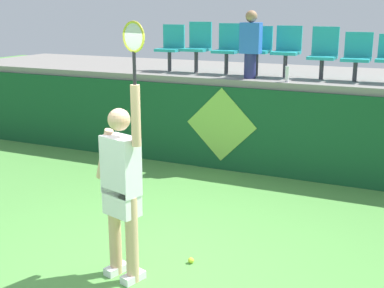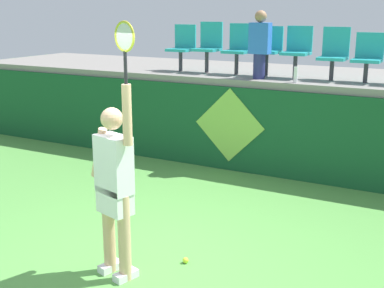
% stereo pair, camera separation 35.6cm
% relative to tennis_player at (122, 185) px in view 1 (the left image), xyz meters
% --- Properties ---
extents(ground_plane, '(40.00, 40.00, 0.00)m').
position_rel_tennis_player_xyz_m(ground_plane, '(0.16, 0.17, -1.01)').
color(ground_plane, '#519342').
extents(court_back_wall, '(13.59, 0.20, 1.45)m').
position_rel_tennis_player_xyz_m(court_back_wall, '(0.16, 3.96, -0.29)').
color(court_back_wall, '#144C28').
rests_on(court_back_wall, ground_plane).
extents(spectator_platform, '(13.59, 2.82, 0.12)m').
position_rel_tennis_player_xyz_m(spectator_platform, '(0.16, 5.32, 0.49)').
color(spectator_platform, gray).
rests_on(spectator_platform, court_back_wall).
extents(tennis_player, '(0.73, 0.36, 2.61)m').
position_rel_tennis_player_xyz_m(tennis_player, '(0.00, 0.00, 0.00)').
color(tennis_player, white).
rests_on(tennis_player, ground_plane).
extents(tennis_ball, '(0.07, 0.07, 0.07)m').
position_rel_tennis_player_xyz_m(tennis_ball, '(0.50, 0.56, -0.98)').
color(tennis_ball, '#D1E533').
rests_on(tennis_ball, ground_plane).
extents(water_bottle, '(0.07, 0.07, 0.25)m').
position_rel_tennis_player_xyz_m(water_bottle, '(0.59, 4.05, 0.68)').
color(water_bottle, white).
rests_on(water_bottle, spectator_platform).
extents(stadium_chair_0, '(0.44, 0.42, 0.86)m').
position_rel_tennis_player_xyz_m(stadium_chair_0, '(-1.81, 4.65, 1.03)').
color(stadium_chair_0, '#38383D').
rests_on(stadium_chair_0, spectator_platform).
extents(stadium_chair_1, '(0.44, 0.42, 0.91)m').
position_rel_tennis_player_xyz_m(stadium_chair_1, '(-1.26, 4.66, 1.06)').
color(stadium_chair_1, '#38383D').
rests_on(stadium_chair_1, spectator_platform).
extents(stadium_chair_2, '(0.44, 0.42, 0.89)m').
position_rel_tennis_player_xyz_m(stadium_chair_2, '(-0.66, 4.66, 1.05)').
color(stadium_chair_2, '#38383D').
rests_on(stadium_chair_2, spectator_platform).
extents(stadium_chair_3, '(0.44, 0.42, 0.85)m').
position_rel_tennis_player_xyz_m(stadium_chair_3, '(-0.10, 4.65, 1.04)').
color(stadium_chair_3, '#38383D').
rests_on(stadium_chair_3, spectator_platform).
extents(stadium_chair_4, '(0.44, 0.42, 0.86)m').
position_rel_tennis_player_xyz_m(stadium_chair_4, '(0.41, 4.65, 1.04)').
color(stadium_chair_4, '#38383D').
rests_on(stadium_chair_4, spectator_platform).
extents(stadium_chair_5, '(0.44, 0.42, 0.86)m').
position_rel_tennis_player_xyz_m(stadium_chair_5, '(1.03, 4.66, 1.01)').
color(stadium_chair_5, '#38383D').
rests_on(stadium_chair_5, spectator_platform).
extents(stadium_chair_6, '(0.44, 0.42, 0.78)m').
position_rel_tennis_player_xyz_m(stadium_chair_6, '(1.57, 4.65, 0.98)').
color(stadium_chair_6, '#38383D').
rests_on(stadium_chair_6, spectator_platform).
extents(spectator_0, '(0.34, 0.20, 1.12)m').
position_rel_tennis_player_xyz_m(spectator_0, '(-0.10, 4.23, 1.14)').
color(spectator_0, navy).
rests_on(spectator_0, spectator_platform).
extents(wall_signage_mount, '(1.27, 0.01, 1.43)m').
position_rel_tennis_player_xyz_m(wall_signage_mount, '(-0.46, 3.86, -1.01)').
color(wall_signage_mount, '#144C28').
rests_on(wall_signage_mount, ground_plane).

